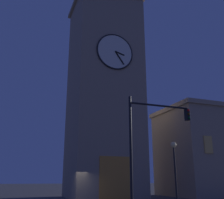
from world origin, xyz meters
TOP-DOWN VIEW (x-y plane):
  - clocktower at (-3.99, -4.38)m, footprint 8.12×7.54m
  - traffic_signal_near at (-2.01, 9.98)m, footprint 4.20×0.41m
  - street_lamp at (-6.23, 5.98)m, footprint 0.44×0.44m

SIDE VIEW (x-z plane):
  - street_lamp at x=-6.23m, z-range 0.96..5.62m
  - traffic_signal_near at x=-2.01m, z-range 1.12..7.76m
  - clocktower at x=-3.99m, z-range -2.66..26.91m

